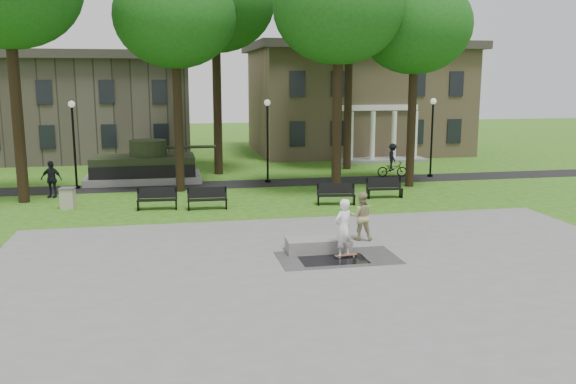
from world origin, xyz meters
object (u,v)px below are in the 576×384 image
Objects in this scene: cyclist at (392,163)px; park_bench_0 at (157,198)px; skateboarder at (343,228)px; friend_watching at (361,216)px; trash_bin at (68,198)px; concrete_block at (318,245)px.

park_bench_0 is at bearing 124.31° from cyclist.
friend_watching is (1.25, 1.93, -0.09)m from skateboarder.
trash_bin is (-10.22, 10.01, -0.52)m from skateboarder.
trash_bin is (-4.04, 1.07, -0.04)m from park_bench_0.
cyclist reaches higher than park_bench_0.
concrete_block is 2.29× the size of trash_bin.
concrete_block is at bearing 158.98° from cyclist.
skateboarder is 1.08× the size of park_bench_0.
park_bench_0 reaches higher than concrete_block.
cyclist is at bearing 17.70° from trash_bin.
friend_watching is at bearing 30.85° from concrete_block.
skateboarder is 1.10× the size of friend_watching.
cyclist is at bearing 29.48° from park_bench_0.
concrete_block is 13.29m from trash_bin.
park_bench_0 is at bearing -83.87° from skateboarder.
friend_watching is at bearing -39.89° from park_bench_0.
concrete_block is 1.23× the size of friend_watching.
trash_bin reaches higher than concrete_block.
cyclist is at bearing -144.69° from skateboarder.
concrete_block is at bearing -79.50° from skateboarder.
concrete_block is 1.28m from skateboarder.
cyclist is 1.11× the size of park_bench_0.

